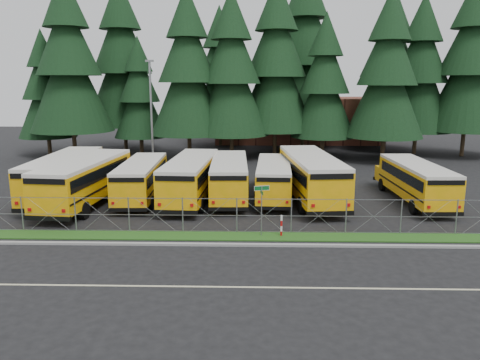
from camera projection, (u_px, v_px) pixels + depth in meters
name	position (u px, v px, depth m)	size (l,w,h in m)	color
ground	(255.00, 227.00, 26.94)	(120.00, 120.00, 0.00)	black
curb	(255.00, 245.00, 23.89)	(50.00, 0.25, 0.12)	gray
grass_verge	(255.00, 237.00, 25.27)	(50.00, 1.40, 0.06)	#1C4F16
road_lane_line	(256.00, 287.00, 19.11)	(50.00, 0.12, 0.01)	beige
chainlink_fence	(255.00, 216.00, 25.75)	(44.00, 0.10, 2.00)	gray
brick_building	(296.00, 119.00, 65.28)	(22.00, 10.00, 6.00)	brown
bus_0	(66.00, 177.00, 33.38)	(2.80, 11.85, 3.11)	#D79E06
bus_1	(88.00, 182.00, 31.79)	(2.83, 11.97, 3.14)	#D79E06
bus_2	(142.00, 180.00, 33.23)	(2.46, 10.41, 2.73)	#D79E06
bus_3	(192.00, 179.00, 32.93)	(2.71, 11.48, 3.01)	#D79E06
bus_4	(229.00, 179.00, 33.48)	(2.55, 10.82, 2.84)	#D79E06
bus_5	(274.00, 180.00, 33.48)	(2.38, 10.08, 2.64)	#D79E06
bus_6	(310.00, 177.00, 32.91)	(2.92, 12.35, 3.24)	#D79E06
bus_east	(414.00, 182.00, 32.36)	(2.50, 10.57, 2.77)	#D79E06
street_sign	(262.00, 200.00, 25.02)	(0.82, 0.54, 2.81)	gray
striped_bollard	(281.00, 226.00, 25.24)	(0.11, 0.11, 1.20)	#B20C0C
light_standard	(151.00, 112.00, 43.08)	(0.70, 0.35, 10.14)	gray
conifer_0	(45.00, 93.00, 52.01)	(6.28, 6.28, 13.88)	black
conifer_1	(69.00, 67.00, 49.92)	(8.85, 8.85, 19.57)	black
conifer_2	(140.00, 96.00, 52.89)	(5.97, 5.97, 13.20)	black
conifer_3	(188.00, 74.00, 49.14)	(8.12, 8.12, 17.96)	black
conifer_4	(231.00, 75.00, 49.05)	(7.99, 7.99, 17.68)	black
conifer_5	(276.00, 68.00, 51.15)	(8.71, 8.71, 19.26)	black
conifer_6	(324.00, 86.00, 50.02)	(6.97, 6.97, 15.42)	black
conifer_7	(387.00, 77.00, 47.46)	(7.85, 7.85, 17.35)	black
conifer_8	(420.00, 75.00, 52.49)	(8.04, 8.04, 17.77)	black
conifer_9	(470.00, 67.00, 50.59)	(8.86, 8.86, 19.59)	black
conifer_10	(122.00, 65.00, 55.82)	(9.13, 9.13, 20.19)	black
conifer_11	(220.00, 77.00, 59.55)	(7.93, 7.93, 17.53)	black
conifer_12	(305.00, 57.00, 57.38)	(10.09, 10.09, 22.31)	black
conifer_13	(389.00, 69.00, 55.66)	(8.74, 8.74, 19.33)	black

